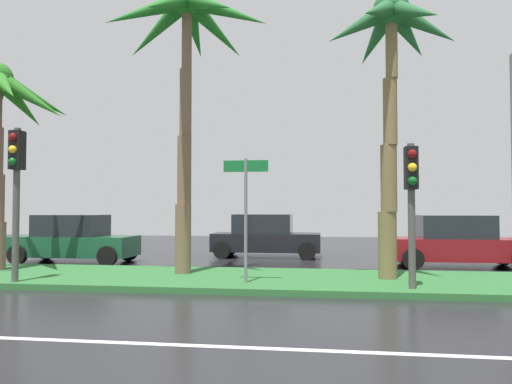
% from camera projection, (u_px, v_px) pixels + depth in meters
% --- Properties ---
extents(ground_plane, '(90.00, 42.00, 0.10)m').
position_uv_depth(ground_plane, '(298.00, 280.00, 13.61)').
color(ground_plane, black).
extents(near_lane_divider_stripe, '(81.00, 0.14, 0.01)m').
position_uv_depth(near_lane_divider_stripe, '(269.00, 348.00, 6.69)').
color(near_lane_divider_stripe, white).
rests_on(near_lane_divider_stripe, ground_plane).
extents(median_strip, '(85.50, 4.00, 0.15)m').
position_uv_depth(median_strip, '(296.00, 280.00, 12.63)').
color(median_strip, '#2D6B33').
rests_on(median_strip, ground_plane).
extents(palm_tree_centre_left, '(4.58, 4.72, 8.18)m').
position_uv_depth(palm_tree_centre_left, '(188.00, 36.00, 13.80)').
color(palm_tree_centre_left, brown).
rests_on(palm_tree_centre_left, median_strip).
extents(palm_tree_centre, '(3.54, 3.38, 7.38)m').
position_uv_depth(palm_tree_centre, '(392.00, 51.00, 12.50)').
color(palm_tree_centre, olive).
rests_on(palm_tree_centre, median_strip).
extents(traffic_signal_median_left, '(0.28, 0.43, 3.77)m').
position_uv_depth(traffic_signal_median_left, '(16.00, 175.00, 11.98)').
color(traffic_signal_median_left, '#4C4C47').
rests_on(traffic_signal_median_left, median_strip).
extents(traffic_signal_median_right, '(0.28, 0.43, 3.25)m').
position_uv_depth(traffic_signal_median_right, '(411.00, 188.00, 10.93)').
color(traffic_signal_median_right, '#4C4C47').
rests_on(traffic_signal_median_right, median_strip).
extents(street_name_sign, '(1.10, 0.08, 3.00)m').
position_uv_depth(street_name_sign, '(246.00, 203.00, 11.85)').
color(street_name_sign, slate).
rests_on(street_name_sign, median_strip).
extents(car_in_traffic_leading, '(4.30, 2.02, 1.72)m').
position_uv_depth(car_in_traffic_leading, '(74.00, 240.00, 17.61)').
color(car_in_traffic_leading, '#195133').
rests_on(car_in_traffic_leading, ground_plane).
extents(car_in_traffic_second, '(4.30, 2.02, 1.72)m').
position_uv_depth(car_in_traffic_second, '(265.00, 237.00, 19.65)').
color(car_in_traffic_second, black).
rests_on(car_in_traffic_second, ground_plane).
extents(car_in_traffic_third, '(4.30, 2.02, 1.72)m').
position_uv_depth(car_in_traffic_third, '(458.00, 242.00, 16.17)').
color(car_in_traffic_third, maroon).
rests_on(car_in_traffic_third, ground_plane).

